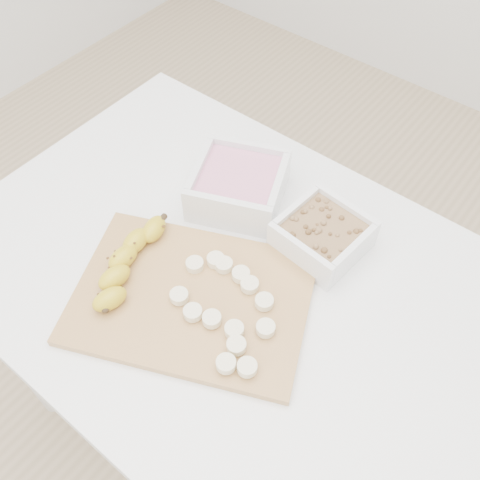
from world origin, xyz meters
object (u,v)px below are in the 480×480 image
Objects in this scene: bowl_granola at (323,235)px; banana at (128,263)px; table at (230,300)px; cutting_board at (192,298)px; bowl_yogurt at (239,185)px.

bowl_granola is 0.74× the size of banana.
banana is at bearing -139.73° from table.
cutting_board is at bearing 7.28° from banana.
bowl_yogurt is 0.26m from banana.
cutting_board is at bearing -114.93° from bowl_granola.
cutting_board is at bearing -70.27° from bowl_yogurt.
bowl_granola reaches higher than banana.
bowl_granola is at bearing 57.01° from table.
cutting_board is 1.89× the size of banana.
bowl_yogurt is at bearing 123.17° from table.
bowl_yogurt reaches higher than bowl_granola.
bowl_granola is 0.39× the size of cutting_board.
bowl_yogurt reaches higher than cutting_board.
table is 0.22m from banana.
bowl_yogurt is (-0.09, 0.14, 0.14)m from table.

